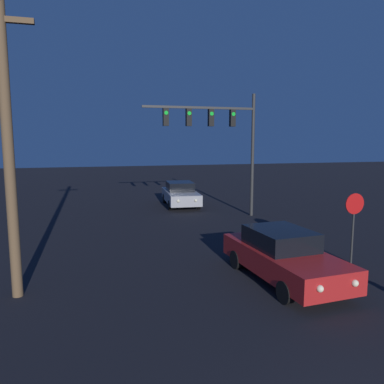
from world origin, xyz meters
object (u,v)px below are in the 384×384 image
car_near (283,255)px  traffic_signal_mast (220,131)px  car_far (180,194)px  stop_sign (354,215)px  utility_pole (8,143)px

car_near → traffic_signal_mast: size_ratio=0.72×
car_far → traffic_signal_mast: bearing=110.2°
car_near → stop_sign: size_ratio=1.97×
car_far → traffic_signal_mast: traffic_signal_mast is taller
traffic_signal_mast → utility_pole: (-8.80, -8.53, -0.58)m
car_far → car_near: bearing=94.0°
utility_pole → traffic_signal_mast: bearing=44.1°
car_far → stop_sign: stop_sign is taller
car_near → utility_pole: 8.31m
car_far → utility_pole: (-7.60, -12.69, 3.37)m
traffic_signal_mast → stop_sign: bearing=-78.2°
traffic_signal_mast → stop_sign: size_ratio=2.74×
traffic_signal_mast → utility_pole: utility_pole is taller
stop_sign → utility_pole: size_ratio=0.31×
car_near → car_far: 13.50m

